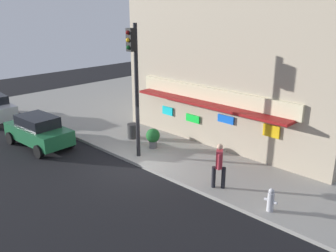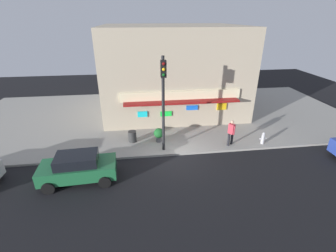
{
  "view_description": "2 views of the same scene",
  "coord_description": "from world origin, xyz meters",
  "px_view_note": "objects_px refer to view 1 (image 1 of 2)",
  "views": [
    {
      "loc": [
        11.09,
        -9.58,
        6.77
      ],
      "look_at": [
        0.76,
        1.14,
        1.81
      ],
      "focal_mm": 38.56,
      "sensor_mm": 36.0,
      "label": 1
    },
    {
      "loc": [
        -2.14,
        -12.85,
        8.09
      ],
      "look_at": [
        -0.34,
        0.89,
        1.7
      ],
      "focal_mm": 25.51,
      "sensor_mm": 36.0,
      "label": 2
    }
  ],
  "objects_px": {
    "traffic_light": "(135,75)",
    "potted_plant_by_doorway": "(153,137)",
    "fire_hydrant": "(271,200)",
    "trash_can": "(133,131)",
    "pedestrian": "(219,164)",
    "parked_car_green": "(38,131)"
  },
  "relations": [
    {
      "from": "traffic_light",
      "to": "potted_plant_by_doorway",
      "type": "bearing_deg",
      "value": 99.51
    },
    {
      "from": "potted_plant_by_doorway",
      "to": "parked_car_green",
      "type": "bearing_deg",
      "value": -142.46
    },
    {
      "from": "trash_can",
      "to": "pedestrian",
      "type": "relative_size",
      "value": 0.43
    },
    {
      "from": "pedestrian",
      "to": "potted_plant_by_doorway",
      "type": "height_order",
      "value": "pedestrian"
    },
    {
      "from": "traffic_light",
      "to": "parked_car_green",
      "type": "distance_m",
      "value": 6.2
    },
    {
      "from": "potted_plant_by_doorway",
      "to": "trash_can",
      "type": "bearing_deg",
      "value": 171.9
    },
    {
      "from": "traffic_light",
      "to": "pedestrian",
      "type": "xyz_separation_m",
      "value": [
        4.53,
        0.15,
        -2.81
      ]
    },
    {
      "from": "traffic_light",
      "to": "parked_car_green",
      "type": "relative_size",
      "value": 1.49
    },
    {
      "from": "fire_hydrant",
      "to": "potted_plant_by_doorway",
      "type": "bearing_deg",
      "value": 170.21
    },
    {
      "from": "traffic_light",
      "to": "trash_can",
      "type": "relative_size",
      "value": 7.81
    },
    {
      "from": "parked_car_green",
      "to": "potted_plant_by_doorway",
      "type": "bearing_deg",
      "value": 37.54
    },
    {
      "from": "traffic_light",
      "to": "potted_plant_by_doorway",
      "type": "distance_m",
      "value": 3.43
    },
    {
      "from": "traffic_light",
      "to": "trash_can",
      "type": "distance_m",
      "value": 4.23
    },
    {
      "from": "pedestrian",
      "to": "parked_car_green",
      "type": "bearing_deg",
      "value": -165.2
    },
    {
      "from": "trash_can",
      "to": "parked_car_green",
      "type": "bearing_deg",
      "value": -126.38
    },
    {
      "from": "pedestrian",
      "to": "parked_car_green",
      "type": "xyz_separation_m",
      "value": [
        -9.36,
        -2.47,
        -0.3
      ]
    },
    {
      "from": "fire_hydrant",
      "to": "pedestrian",
      "type": "distance_m",
      "value": 2.34
    },
    {
      "from": "potted_plant_by_doorway",
      "to": "parked_car_green",
      "type": "relative_size",
      "value": 0.25
    },
    {
      "from": "fire_hydrant",
      "to": "trash_can",
      "type": "height_order",
      "value": "fire_hydrant"
    },
    {
      "from": "traffic_light",
      "to": "trash_can",
      "type": "xyz_separation_m",
      "value": [
        -2.02,
        1.49,
        -3.4
      ]
    },
    {
      "from": "fire_hydrant",
      "to": "parked_car_green",
      "type": "bearing_deg",
      "value": -168.6
    },
    {
      "from": "pedestrian",
      "to": "potted_plant_by_doorway",
      "type": "xyz_separation_m",
      "value": [
        -4.73,
        1.08,
        -0.39
      ]
    }
  ]
}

